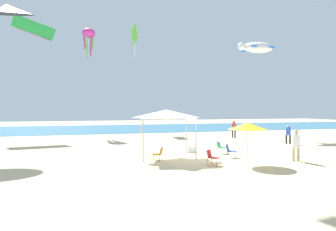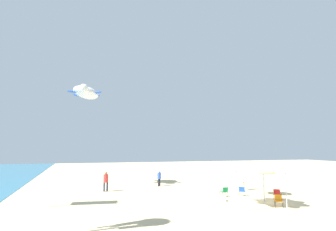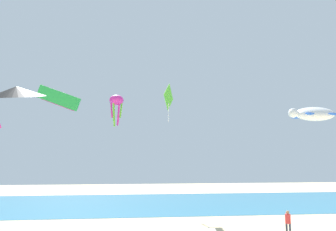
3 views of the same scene
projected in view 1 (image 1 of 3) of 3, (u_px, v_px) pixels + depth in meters
name	position (u px, v px, depth m)	size (l,w,h in m)	color
ground	(205.00, 161.00, 17.28)	(120.00, 120.00, 0.10)	beige
ocean_strip	(132.00, 128.00, 45.66)	(120.00, 20.23, 0.02)	teal
canopy_tent	(167.00, 115.00, 18.17)	(3.57, 3.36, 3.02)	#B7B7BC
beach_umbrella	(248.00, 126.00, 15.99)	(2.15, 2.15, 2.31)	silver
folding_chair_left_of_tent	(158.00, 153.00, 16.79)	(0.80, 0.76, 0.82)	black
folding_chair_near_cooler	(221.00, 147.00, 19.69)	(0.63, 0.54, 0.82)	black
folding_chair_right_of_tent	(212.00, 156.00, 15.68)	(0.80, 0.81, 0.82)	black
folding_chair_facing_ocean	(230.00, 150.00, 18.10)	(0.81, 0.80, 0.82)	black
cooler_box	(191.00, 149.00, 20.29)	(0.71, 0.57, 0.40)	white
person_near_umbrella	(288.00, 133.00, 25.22)	(0.40, 0.40, 1.68)	black
person_far_stroller	(296.00, 143.00, 16.84)	(0.49, 0.44, 1.84)	#C6B28C
person_watching_sky	(234.00, 128.00, 30.27)	(0.44, 0.47, 1.86)	#33384C
kite_turtle_white	(257.00, 48.00, 33.07)	(4.34, 3.81, 1.86)	white
kite_delta_black	(6.00, 9.00, 22.24)	(4.68, 4.73, 3.36)	black
kite_diamond_lime	(134.00, 36.00, 42.23)	(1.60, 3.24, 5.09)	#66D82D
kite_octopus_magenta	(89.00, 35.00, 36.53)	(1.63, 1.63, 3.62)	#E02D9E
kite_parafoil_green	(33.00, 28.00, 33.83)	(5.08, 1.49, 3.07)	green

